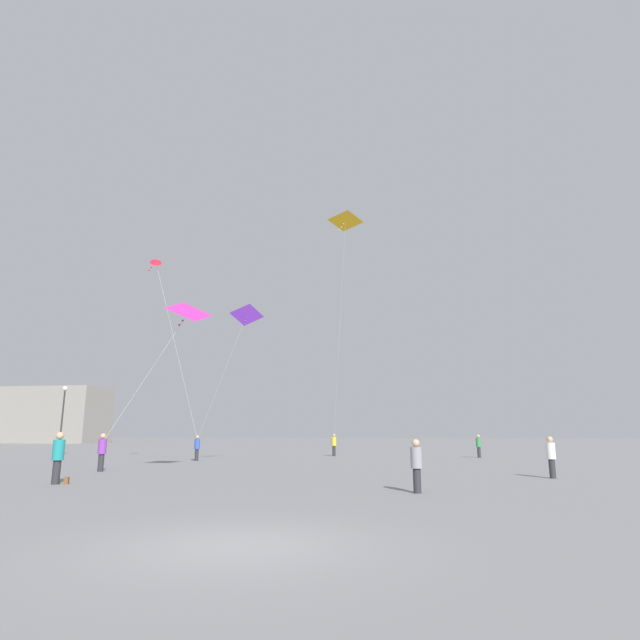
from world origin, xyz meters
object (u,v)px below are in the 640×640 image
object	(u,v)px
person_in_blue	(197,447)
building_left_hall	(27,415)
person_in_grey	(416,463)
lamppost_east	(63,409)
person_in_yellow	(334,444)
person_in_purple	(102,450)
person_in_white	(551,455)
person_in_teal	(58,455)
handbag_beside_flyer	(67,481)
kite_violet_delta	(246,317)
person_in_green	(479,445)
kite_amber_delta	(345,225)
kite_magenta_delta	(189,313)
kite_crimson_diamond	(157,267)

from	to	relation	value
person_in_blue	building_left_hall	world-z (taller)	building_left_hall
person_in_grey	lamppost_east	bearing A→B (deg)	45.68
person_in_grey	person_in_yellow	size ratio (longest dim) A/B	0.96
person_in_purple	person_in_white	xyz separation A→B (m)	(19.59, -1.71, -0.06)
person_in_teal	person_in_grey	xyz separation A→B (m)	(12.40, -1.53, -0.12)
person_in_yellow	lamppost_east	distance (m)	20.89
person_in_grey	handbag_beside_flyer	size ratio (longest dim) A/B	4.93
person_in_white	lamppost_east	bearing A→B (deg)	82.69
person_in_white	kite_violet_delta	world-z (taller)	kite_violet_delta
person_in_green	lamppost_east	world-z (taller)	lamppost_east
kite_amber_delta	kite_violet_delta	bearing A→B (deg)	-160.57
person_in_white	person_in_grey	bearing A→B (deg)	155.07
person_in_blue	handbag_beside_flyer	xyz separation A→B (m)	(0.35, -15.06, -0.74)
person_in_blue	lamppost_east	world-z (taller)	lamppost_east
person_in_blue	kite_violet_delta	world-z (taller)	kite_violet_delta
person_in_yellow	person_in_white	size ratio (longest dim) A/B	1.02
person_in_grey	lamppost_east	xyz separation A→B (m)	(-24.79, 21.86, 2.63)
lamppost_east	person_in_blue	bearing A→B (deg)	-22.65
person_in_blue	kite_amber_delta	size ratio (longest dim) A/B	0.11
person_in_teal	kite_magenta_delta	size ratio (longest dim) A/B	0.28
person_in_purple	kite_violet_delta	bearing A→B (deg)	-40.13
person_in_green	kite_magenta_delta	size ratio (longest dim) A/B	0.25
building_left_hall	person_in_purple	bearing A→B (deg)	-53.07
person_in_grey	kite_amber_delta	distance (m)	20.69
person_in_purple	person_in_blue	world-z (taller)	person_in_purple
person_in_purple	kite_magenta_delta	size ratio (longest dim) A/B	0.27
person_in_purple	person_in_grey	bearing A→B (deg)	-115.19
person_in_grey	handbag_beside_flyer	distance (m)	12.18
person_in_teal	person_in_blue	size ratio (longest dim) A/B	1.14
person_in_green	building_left_hall	world-z (taller)	building_left_hall
person_in_teal	handbag_beside_flyer	xyz separation A→B (m)	(0.35, 0.10, -0.86)
person_in_purple	kite_violet_delta	size ratio (longest dim) A/B	0.22
kite_crimson_diamond	lamppost_east	xyz separation A→B (m)	(-10.25, 8.21, -8.40)
person_in_yellow	lamppost_east	bearing A→B (deg)	-174.23
person_in_yellow	kite_magenta_delta	xyz separation A→B (m)	(-5.56, -17.49, 6.35)
person_in_teal	kite_violet_delta	bearing A→B (deg)	-61.40
person_in_purple	person_in_yellow	size ratio (longest dim) A/B	1.05
person_in_yellow	kite_violet_delta	size ratio (longest dim) A/B	0.21
kite_amber_delta	kite_magenta_delta	bearing A→B (deg)	-129.39
kite_magenta_delta	handbag_beside_flyer	distance (m)	8.97
kite_amber_delta	lamppost_east	world-z (taller)	kite_amber_delta
person_in_blue	kite_magenta_delta	size ratio (longest dim) A/B	0.24
kite_violet_delta	lamppost_east	bearing A→B (deg)	151.35
building_left_hall	person_in_blue	bearing A→B (deg)	-47.38
person_in_purple	kite_amber_delta	bearing A→B (deg)	-52.39
lamppost_east	person_in_purple	bearing A→B (deg)	-52.92
person_in_white	handbag_beside_flyer	bearing A→B (deg)	123.36
building_left_hall	handbag_beside_flyer	world-z (taller)	building_left_hall
person_in_yellow	building_left_hall	size ratio (longest dim) A/B	0.06
person_in_teal	lamppost_east	bearing A→B (deg)	-11.61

